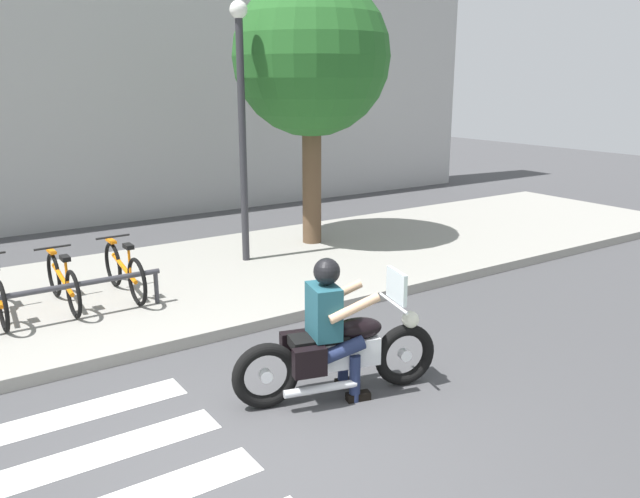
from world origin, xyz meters
The scene contains 12 objects.
ground_plane centered at (0.00, 0.00, 0.00)m, with size 48.00×48.00×0.00m, color #424244.
sidewalk centered at (0.00, 4.64, 0.07)m, with size 24.00×4.40×0.15m, color gray.
crosswalk_stripe_3 centered at (-1.48, 0.80, 0.00)m, with size 2.80×0.40×0.01m, color white.
crosswalk_stripe_4 centered at (-1.48, 1.60, 0.00)m, with size 2.80×0.40×0.01m, color white.
motorcycle centered at (1.18, 0.50, 0.47)m, with size 2.11×0.87×1.26m.
rider centered at (1.10, 0.53, 0.84)m, with size 0.72×0.65×1.45m.
bicycle_3 centered at (-0.58, 4.35, 0.50)m, with size 0.48×1.64×0.76m.
bicycle_4 centered at (0.25, 4.35, 0.51)m, with size 0.48×1.67×0.79m.
bike_rack centered at (-1.40, 3.79, 0.57)m, with size 3.88×0.07×0.49m.
street_lamp centered at (2.51, 5.04, 2.59)m, with size 0.28×0.28×4.27m.
tree_near_rack centered at (4.11, 5.44, 3.45)m, with size 2.77×2.77×4.87m.
building_backdrop centered at (0.00, 10.34, 4.56)m, with size 24.00×1.20×9.13m, color #A4A4A4.
Camera 1 is at (-2.26, -4.25, 3.10)m, focal length 35.79 mm.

